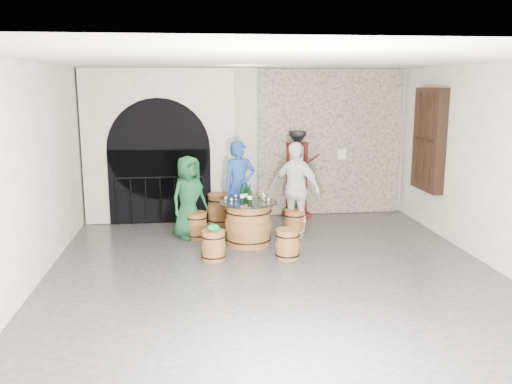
{
  "coord_description": "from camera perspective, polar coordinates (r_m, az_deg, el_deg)",
  "views": [
    {
      "loc": [
        -1.18,
        -7.72,
        2.88
      ],
      "look_at": [
        -0.14,
        1.33,
        1.05
      ],
      "focal_mm": 38.0,
      "sensor_mm": 36.0,
      "label": 1
    }
  ],
  "objects": [
    {
      "name": "person_green",
      "position": [
        10.23,
        -7.08,
        -0.55
      ],
      "size": [
        0.91,
        0.87,
        1.57
      ],
      "primitive_type": "imported",
      "rotation": [
        0.0,
        0.0,
        0.67
      ],
      "color": "#134426",
      "rests_on": "ground"
    },
    {
      "name": "tasting_glass_c",
      "position": [
        9.91,
        -2.12,
        -0.54
      ],
      "size": [
        0.05,
        0.05,
        0.1
      ],
      "primitive_type": null,
      "color": "#AB6321",
      "rests_on": "barrel_table"
    },
    {
      "name": "control_box",
      "position": [
        12.12,
        8.99,
        3.96
      ],
      "size": [
        0.18,
        0.1,
        0.22
      ],
      "primitive_type": "cube",
      "color": "silver",
      "rests_on": "wall_back"
    },
    {
      "name": "barrel_table",
      "position": [
        9.81,
        -0.81,
        -3.34
      ],
      "size": [
        1.03,
        1.03,
        0.79
      ],
      "color": "#8F5D29",
      "rests_on": "ground"
    },
    {
      "name": "tasting_glass_d",
      "position": [
        10.06,
        0.69,
        -0.35
      ],
      "size": [
        0.05,
        0.05,
        0.1
      ],
      "primitive_type": null,
      "color": "#AB6321",
      "rests_on": "barrel_table"
    },
    {
      "name": "wall_back",
      "position": [
        11.85,
        -0.79,
        5.15
      ],
      "size": [
        8.0,
        0.0,
        8.0
      ],
      "primitive_type": "plane",
      "rotation": [
        1.57,
        0.0,
        0.0
      ],
      "color": "silver",
      "rests_on": "ground"
    },
    {
      "name": "tasting_glass_a",
      "position": [
        9.6,
        -2.6,
        -0.93
      ],
      "size": [
        0.05,
        0.05,
        0.1
      ],
      "primitive_type": null,
      "color": "#AB6321",
      "rests_on": "barrel_table"
    },
    {
      "name": "wall_right",
      "position": [
        9.12,
        24.45,
        2.27
      ],
      "size": [
        0.0,
        8.0,
        8.0
      ],
      "primitive_type": "plane",
      "rotation": [
        1.57,
        0.0,
        -1.57
      ],
      "color": "silver",
      "rests_on": "ground"
    },
    {
      "name": "barrel_stool_far",
      "position": [
        10.85,
        -1.73,
        -2.67
      ],
      "size": [
        0.42,
        0.42,
        0.51
      ],
      "color": "#8F5D29",
      "rests_on": "ground"
    },
    {
      "name": "green_cap",
      "position": [
        8.93,
        -4.51,
        -3.77
      ],
      "size": [
        0.25,
        0.21,
        0.12
      ],
      "color": "#0B7C34",
      "rests_on": "barrel_stool_near_left"
    },
    {
      "name": "corking_press",
      "position": [
        11.77,
        4.35,
        2.58
      ],
      "size": [
        0.8,
        0.5,
        1.88
      ],
      "rotation": [
        0.0,
        0.0,
        0.17
      ],
      "color": "#540E10",
      "rests_on": "ground"
    },
    {
      "name": "stone_facing_panel",
      "position": [
        12.1,
        7.78,
        5.18
      ],
      "size": [
        3.2,
        0.12,
        3.18
      ],
      "primitive_type": "cube",
      "color": "#9F977F",
      "rests_on": "ground"
    },
    {
      "name": "wine_bottle_center",
      "position": [
        9.61,
        -0.65,
        -0.4
      ],
      "size": [
        0.08,
        0.08,
        0.32
      ],
      "color": "black",
      "rests_on": "barrel_table"
    },
    {
      "name": "wall_left",
      "position": [
        8.16,
        -22.97,
        1.43
      ],
      "size": [
        0.0,
        8.0,
        8.0
      ],
      "primitive_type": "plane",
      "rotation": [
        1.57,
        0.0,
        1.57
      ],
      "color": "silver",
      "rests_on": "ground"
    },
    {
      "name": "person_blue",
      "position": [
        10.73,
        -1.76,
        0.67
      ],
      "size": [
        0.73,
        0.56,
        1.78
      ],
      "primitive_type": "imported",
      "rotation": [
        0.0,
        0.0,
        0.23
      ],
      "color": "navy",
      "rests_on": "ground"
    },
    {
      "name": "person_white",
      "position": [
        10.29,
        4.14,
        0.27
      ],
      "size": [
        1.07,
        1.05,
        1.81
      ],
      "primitive_type": "imported",
      "rotation": [
        0.0,
        0.0,
        -0.76
      ],
      "color": "white",
      "rests_on": "ground"
    },
    {
      "name": "arched_opening",
      "position": [
        11.55,
        -10.11,
        4.73
      ],
      "size": [
        3.1,
        0.6,
        3.19
      ],
      "color": "silver",
      "rests_on": "ground"
    },
    {
      "name": "wine_bottle_right",
      "position": [
        9.83,
        -1.01,
        -0.14
      ],
      "size": [
        0.08,
        0.08,
        0.32
      ],
      "color": "black",
      "rests_on": "barrel_table"
    },
    {
      "name": "ground",
      "position": [
        8.32,
        2.05,
        -8.9
      ],
      "size": [
        8.0,
        8.0,
        0.0
      ],
      "primitive_type": "plane",
      "color": "#2C2C2E",
      "rests_on": "ground"
    },
    {
      "name": "tasting_glass_f",
      "position": [
        9.75,
        -3.2,
        -0.75
      ],
      "size": [
        0.05,
        0.05,
        0.1
      ],
      "primitive_type": null,
      "color": "#AB6321",
      "rests_on": "barrel_table"
    },
    {
      "name": "ceiling",
      "position": [
        7.81,
        2.22,
        13.7
      ],
      "size": [
        8.0,
        8.0,
        0.0
      ],
      "primitive_type": "plane",
      "rotation": [
        3.14,
        0.0,
        0.0
      ],
      "color": "beige",
      "rests_on": "wall_back"
    },
    {
      "name": "wall_front",
      "position": [
        4.1,
        10.63,
        -7.0
      ],
      "size": [
        8.0,
        0.0,
        8.0
      ],
      "primitive_type": "plane",
      "rotation": [
        -1.57,
        0.0,
        0.0
      ],
      "color": "silver",
      "rests_on": "ground"
    },
    {
      "name": "tasting_glass_e",
      "position": [
        9.58,
        1.33,
        -0.95
      ],
      "size": [
        0.05,
        0.05,
        0.1
      ],
      "primitive_type": null,
      "color": "#AB6321",
      "rests_on": "barrel_table"
    },
    {
      "name": "barrel_stool_left",
      "position": [
        10.28,
        -6.25,
        -3.52
      ],
      "size": [
        0.42,
        0.42,
        0.51
      ],
      "color": "#8F5D29",
      "rests_on": "ground"
    },
    {
      "name": "side_barrel",
      "position": [
        11.25,
        -3.94,
        -1.82
      ],
      "size": [
        0.49,
        0.49,
        0.65
      ],
      "rotation": [
        0.0,
        0.0,
        0.37
      ],
      "color": "#8F5D29",
      "rests_on": "ground"
    },
    {
      "name": "tasting_glass_b",
      "position": [
        9.87,
        0.86,
        -0.58
      ],
      "size": [
        0.05,
        0.05,
        0.1
      ],
      "primitive_type": null,
      "color": "#AB6321",
      "rests_on": "barrel_table"
    },
    {
      "name": "barrel_stool_near_right",
      "position": [
        9.07,
        3.34,
        -5.5
      ],
      "size": [
        0.42,
        0.42,
        0.51
      ],
      "color": "#8F5D29",
      "rests_on": "ground"
    },
    {
      "name": "barrel_stool_right",
      "position": [
        10.44,
        4.07,
        -3.26
      ],
      "size": [
        0.42,
        0.42,
        0.51
      ],
      "color": "#8F5D29",
      "rests_on": "ground"
    },
    {
      "name": "barrel_stool_near_left",
      "position": [
        9.02,
        -4.5,
        -5.63
      ],
      "size": [
        0.42,
        0.42,
        0.51
      ],
      "color": "#8F5D29",
      "rests_on": "ground"
    },
    {
      "name": "wine_bottle_left",
      "position": [
        9.75,
        -1.45,
        -0.24
      ],
      "size": [
        0.08,
        0.08,
        0.32
      ],
      "color": "black",
      "rests_on": "barrel_table"
    },
    {
      "name": "shuttered_window",
      "position": [
        11.15,
        17.71,
        5.26
      ],
      "size": [
        0.23,
        1.1,
        2.0
      ],
      "color": "black",
      "rests_on": "wall_right"
    }
  ]
}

